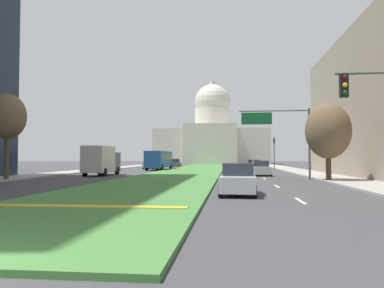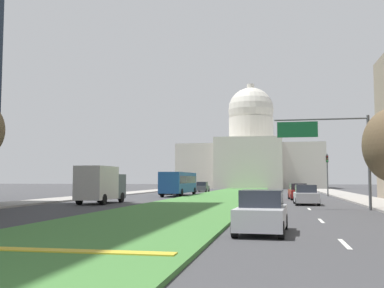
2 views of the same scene
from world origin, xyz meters
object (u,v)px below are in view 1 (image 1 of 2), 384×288
overhead_guide_sign (282,128)px  sedan_very_far (176,163)px  city_bus (159,159)px  box_truck_delivery (101,160)px  sedan_far_horizon (150,164)px  sedan_lead_stopped (238,180)px  sedan_distant (253,166)px  street_tree_right_mid (328,131)px  capitol_building (212,139)px  sedan_midblock (261,169)px  traffic_light_far_right (274,149)px  street_tree_left_mid (7,117)px

overhead_guide_sign → sedan_very_far: (-16.20, 42.42, -3.90)m
overhead_guide_sign → city_bus: bearing=124.3°
city_bus → box_truck_delivery: bearing=-98.3°
sedan_far_horizon → sedan_very_far: size_ratio=1.07×
sedan_lead_stopped → sedan_distant: size_ratio=0.93×
street_tree_right_mid → sedan_distant: 19.57m
capitol_building → box_truck_delivery: size_ratio=5.23×
sedan_lead_stopped → city_bus: bearing=107.1°
street_tree_right_mid → box_truck_delivery: bearing=160.7°
sedan_distant → city_bus: 16.50m
sedan_distant → box_truck_delivery: 20.30m
capitol_building → sedan_midblock: capitol_building is taller
street_tree_right_mid → sedan_far_horizon: street_tree_right_mid is taller
overhead_guide_sign → sedan_lead_stopped: (-4.33, -14.56, -3.90)m
sedan_far_horizon → capitol_building: bearing=80.1°
traffic_light_far_right → sedan_lead_stopped: 40.56m
street_tree_left_mid → sedan_midblock: bearing=26.6°
capitol_building → overhead_guide_sign: bearing=-82.6°
box_truck_delivery → sedan_far_horizon: bearing=90.1°
capitol_building → overhead_guide_sign: capitol_building is taller
traffic_light_far_right → sedan_very_far: 25.24m
overhead_guide_sign → street_tree_right_mid: (3.29, -3.16, -0.52)m
street_tree_left_mid → street_tree_right_mid: (26.98, 1.84, -1.27)m
capitol_building → sedan_lead_stopped: 93.72m
traffic_light_far_right → box_truck_delivery: (-21.06, -20.82, -1.64)m
capitol_building → sedan_distant: 64.20m
overhead_guide_sign → city_bus: (-16.07, 23.51, -2.91)m
sedan_very_far → street_tree_right_mid: bearing=-66.8°
sedan_distant → sedan_far_horizon: (-17.14, 13.71, 0.04)m
overhead_guide_sign → sedan_distant: size_ratio=1.40×
box_truck_delivery → sedan_midblock: bearing=5.1°
traffic_light_far_right → street_tree_right_mid: street_tree_right_mid is taller
sedan_far_horizon → box_truck_delivery: size_ratio=0.75×
sedan_lead_stopped → sedan_midblock: bearing=82.1°
traffic_light_far_right → sedan_midblock: 19.79m
street_tree_right_mid → overhead_guide_sign: bearing=136.2°
capitol_building → sedan_lead_stopped: bearing=-86.4°
sedan_very_far → city_bus: (0.14, -18.91, 0.99)m
overhead_guide_sign → capitol_building: bearing=97.4°
street_tree_right_mid → sedan_midblock: size_ratio=1.56×
capitol_building → city_bus: size_ratio=3.04×
overhead_guide_sign → sedan_distant: overhead_guide_sign is taller
street_tree_right_mid → city_bus: (-19.36, 26.67, -2.40)m
traffic_light_far_right → box_truck_delivery: traffic_light_far_right is taller
street_tree_left_mid → sedan_very_far: bearing=81.0°
sedan_very_far → capitol_building: bearing=80.6°
sedan_distant → sedan_very_far: (-14.50, 26.96, -0.00)m
sedan_lead_stopped → sedan_midblock: sedan_lead_stopped is taller
sedan_lead_stopped → sedan_very_far: (-11.88, 56.98, -0.01)m
traffic_light_far_right → street_tree_right_mid: size_ratio=0.80×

